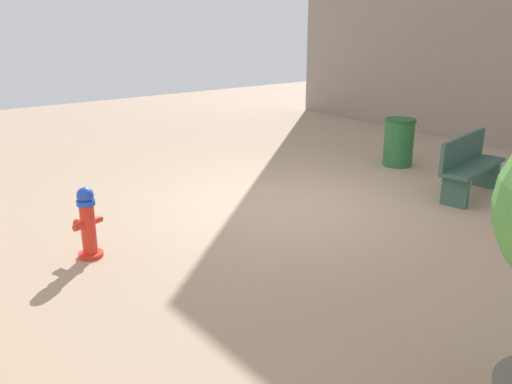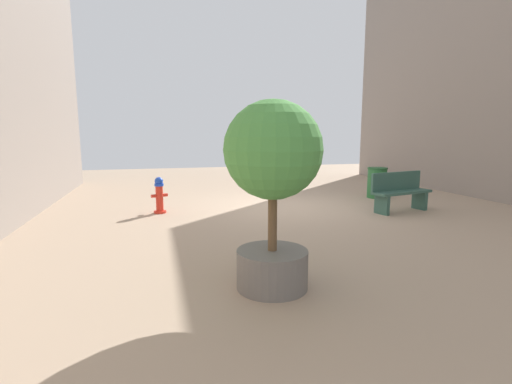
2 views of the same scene
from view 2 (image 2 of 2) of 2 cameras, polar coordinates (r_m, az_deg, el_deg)
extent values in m
plane|color=tan|center=(9.73, 4.25, -2.19)|extent=(23.40, 23.40, 0.00)
cylinder|color=red|center=(9.19, -14.45, -2.96)|extent=(0.29, 0.29, 0.05)
cylinder|color=red|center=(9.13, -14.53, -0.97)|extent=(0.17, 0.17, 0.60)
cylinder|color=blue|center=(9.08, -14.62, 1.08)|extent=(0.21, 0.21, 0.06)
sphere|color=blue|center=(9.07, -14.64, 1.61)|extent=(0.20, 0.20, 0.20)
cylinder|color=red|center=(9.07, -15.33, -0.60)|extent=(0.15, 0.11, 0.08)
cylinder|color=red|center=(9.16, -13.78, -0.45)|extent=(0.15, 0.11, 0.08)
cylinder|color=red|center=(9.26, -14.84, -0.64)|extent=(0.14, 0.16, 0.10)
cube|color=#33594C|center=(10.15, 23.73, -1.18)|extent=(0.18, 0.41, 0.45)
cube|color=#33594C|center=(9.20, 18.70, -1.86)|extent=(0.18, 0.41, 0.45)
cube|color=#33594C|center=(9.63, 21.42, -0.01)|extent=(1.65, 0.76, 0.06)
cube|color=#33594C|center=(9.72, 20.67, 1.60)|extent=(1.57, 0.39, 0.44)
cylinder|color=slate|center=(4.66, 2.49, -11.66)|extent=(0.87, 0.87, 0.48)
cylinder|color=brown|center=(4.47, 2.55, -3.61)|extent=(0.11, 0.11, 0.86)
sphere|color=#4C9342|center=(4.37, 2.62, 6.45)|extent=(1.17, 1.17, 1.17)
cylinder|color=#266633|center=(11.50, 17.99, 1.27)|extent=(0.55, 0.55, 0.85)
cylinder|color=#1E5128|center=(11.46, 18.10, 3.47)|extent=(0.57, 0.57, 0.04)
camera|label=1|loc=(3.69, -51.81, 19.63)|focal=39.31mm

